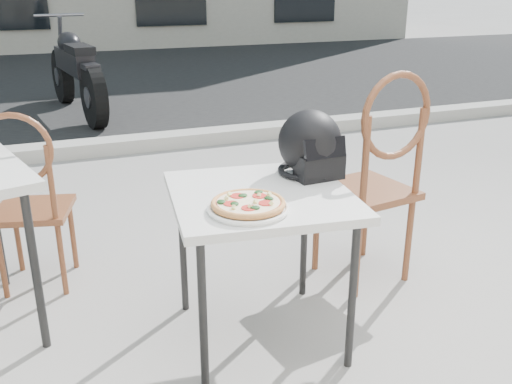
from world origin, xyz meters
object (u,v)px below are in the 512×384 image
object	(u,v)px
cafe_table_main	(261,206)
motorcycle	(75,72)
cafe_chair_main	(377,169)
pizza	(248,203)
cafe_chair_side	(27,193)
helmet	(311,146)
plate	(248,208)

from	to	relation	value
cafe_table_main	motorcycle	xyz separation A→B (m)	(-0.33, 4.88, -0.13)
cafe_chair_main	pizza	bearing A→B (deg)	17.74
pizza	cafe_chair_side	xyz separation A→B (m)	(-0.78, 0.96, -0.19)
cafe_chair_side	cafe_chair_main	bearing A→B (deg)	176.13
motorcycle	helmet	bearing A→B (deg)	-90.51
cafe_table_main	plate	xyz separation A→B (m)	(-0.12, -0.17, 0.07)
cafe_chair_main	plate	bearing A→B (deg)	17.75
pizza	helmet	world-z (taller)	helmet
helmet	cafe_chair_side	size ratio (longest dim) A/B	0.33
helmet	cafe_chair_side	distance (m)	1.38
motorcycle	cafe_table_main	bearing A→B (deg)	-94.05
cafe_table_main	plate	distance (m)	0.21
cafe_chair_main	motorcycle	size ratio (longest dim) A/B	0.50
plate	helmet	bearing A→B (deg)	36.93
helmet	cafe_chair_side	xyz separation A→B (m)	(-1.18, 0.65, -0.28)
helmet	cafe_chair_main	bearing A→B (deg)	11.21
cafe_chair_side	motorcycle	xyz separation A→B (m)	(0.56, 4.09, -0.03)
cafe_table_main	plate	world-z (taller)	plate
pizza	motorcycle	distance (m)	5.06
cafe_table_main	motorcycle	bearing A→B (deg)	93.92
plate	pizza	bearing A→B (deg)	94.46
cafe_chair_main	cafe_table_main	bearing A→B (deg)	10.36
helmet	motorcycle	xyz separation A→B (m)	(-0.62, 4.74, -0.32)
cafe_chair_side	plate	bearing A→B (deg)	143.90
plate	cafe_chair_side	bearing A→B (deg)	129.13
cafe_table_main	pizza	bearing A→B (deg)	-124.89
plate	cafe_chair_main	size ratio (longest dim) A/B	0.33
cafe_chair_main	motorcycle	xyz separation A→B (m)	(-1.04, 4.63, -0.13)
cafe_table_main	pizza	xyz separation A→B (m)	(-0.12, -0.17, 0.09)
cafe_table_main	helmet	world-z (taller)	helmet
pizza	cafe_chair_side	distance (m)	1.25
pizza	motorcycle	size ratio (longest dim) A/B	0.16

